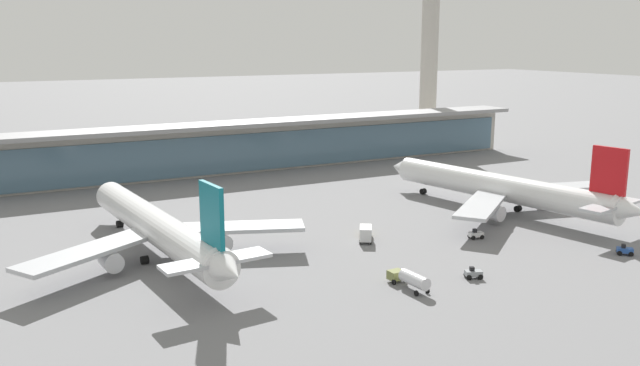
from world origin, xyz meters
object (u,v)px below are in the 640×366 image
at_px(service_truck_near_nose_blue, 625,250).
at_px(service_truck_under_wing_white, 476,234).
at_px(service_truck_by_tail_grey, 473,273).
at_px(airliner_centre_stand, 504,188).
at_px(service_truck_on_taxiway_olive, 410,279).
at_px(airliner_left_stand, 158,228).
at_px(control_tower, 430,30).
at_px(service_truck_mid_apron_yellow, 366,233).

xyz_separation_m(service_truck_near_nose_blue, service_truck_under_wing_white, (-17.54, 20.89, 0.00)).
relative_size(service_truck_under_wing_white, service_truck_by_tail_grey, 0.96).
xyz_separation_m(airliner_centre_stand, service_truck_under_wing_white, (-19.33, -13.26, -4.88)).
bearing_deg(service_truck_near_nose_blue, service_truck_under_wing_white, 130.02).
bearing_deg(service_truck_by_tail_grey, service_truck_on_taxiway_olive, 175.64).
distance_m(airliner_left_stand, control_tower, 157.29).
distance_m(service_truck_near_nose_blue, service_truck_by_tail_grey, 33.30).
bearing_deg(service_truck_mid_apron_yellow, control_tower, 48.19).
relative_size(service_truck_mid_apron_yellow, service_truck_by_tail_grey, 2.26).
distance_m(airliner_left_stand, airliner_centre_stand, 78.74).
bearing_deg(control_tower, service_truck_near_nose_blue, -110.91).
height_order(airliner_left_stand, service_truck_on_taxiway_olive, airliner_left_stand).
bearing_deg(service_truck_mid_apron_yellow, airliner_left_stand, 167.98).
bearing_deg(control_tower, service_truck_under_wing_white, -121.98).
height_order(airliner_left_stand, service_truck_near_nose_blue, airliner_left_stand).
height_order(service_truck_mid_apron_yellow, service_truck_on_taxiway_olive, service_truck_mid_apron_yellow).
bearing_deg(service_truck_by_tail_grey, service_truck_under_wing_white, 48.47).
relative_size(service_truck_mid_apron_yellow, service_truck_on_taxiway_olive, 0.85).
distance_m(airliner_left_stand, service_truck_under_wing_white, 61.97).
relative_size(airliner_left_stand, service_truck_by_tail_grey, 20.89).
height_order(airliner_left_stand, control_tower, control_tower).
distance_m(service_truck_under_wing_white, control_tower, 130.99).
relative_size(airliner_left_stand, service_truck_mid_apron_yellow, 9.25).
distance_m(service_truck_under_wing_white, service_truck_by_tail_grey, 23.53).
distance_m(service_truck_on_taxiway_olive, control_tower, 159.07).
bearing_deg(service_truck_on_taxiway_olive, service_truck_under_wing_white, 31.01).
xyz_separation_m(service_truck_mid_apron_yellow, control_tower, (86.08, 96.23, 41.11)).
distance_m(airliner_centre_stand, service_truck_under_wing_white, 23.94).
bearing_deg(service_truck_on_taxiway_olive, service_truck_by_tail_grey, -4.36).
xyz_separation_m(service_truck_near_nose_blue, service_truck_by_tail_grey, (-33.14, 3.27, 0.00)).
relative_size(airliner_left_stand, service_truck_on_taxiway_olive, 7.87).
bearing_deg(service_truck_mid_apron_yellow, service_truck_near_nose_blue, -38.29).
xyz_separation_m(service_truck_by_tail_grey, control_tower, (81.34, 122.88, 41.93)).
bearing_deg(service_truck_mid_apron_yellow, service_truck_by_tail_grey, -79.90).
relative_size(airliner_centre_stand, service_truck_on_taxiway_olive, 7.81).
bearing_deg(control_tower, service_truck_mid_apron_yellow, -131.81).
height_order(service_truck_under_wing_white, control_tower, control_tower).
bearing_deg(service_truck_mid_apron_yellow, service_truck_on_taxiway_olive, -106.09).
xyz_separation_m(airliner_left_stand, service_truck_mid_apron_yellow, (38.95, -8.30, -4.06)).
relative_size(airliner_centre_stand, service_truck_by_tail_grey, 20.74).
bearing_deg(service_truck_on_taxiway_olive, service_truck_mid_apron_yellow, 73.91).
bearing_deg(airliner_left_stand, service_truck_by_tail_grey, -38.64).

